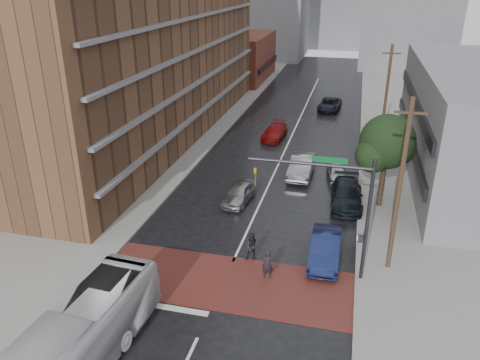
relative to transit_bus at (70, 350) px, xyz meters
The scene contains 19 objects.
ground 8.69m from the transit_bus, 60.63° to the left, with size 160.00×160.00×0.00m, color black.
crosswalk 9.12m from the transit_bus, 62.19° to the left, with size 14.00×5.00×0.02m, color maroon.
sidewalk_west 33.30m from the transit_bus, 102.68° to the left, with size 9.00×90.00×0.15m, color gray.
sidewalk_east 36.08m from the transit_bus, 64.19° to the left, with size 9.00×90.00×0.15m, color gray.
storefront_west 61.98m from the transit_bus, 97.24° to the left, with size 8.00×16.00×7.00m, color brown.
street_tree 23.49m from the transit_bus, 56.88° to the left, with size 4.20×4.10×6.90m.
signal_mast 14.50m from the transit_bus, 44.75° to the left, with size 6.50×0.30×7.20m.
utility_pole_near 17.70m from the transit_bus, 41.40° to the left, with size 1.60×0.26×10.00m.
utility_pole_far 34.23m from the transit_bus, 67.55° to the left, with size 1.60×0.26×10.00m.
transit_bus is the anchor object (origin of this frame).
pedestrian_a 10.98m from the transit_bus, 53.83° to the left, with size 0.65×0.43×1.78m, color black.
pedestrian_b 11.73m from the transit_bus, 63.25° to the left, with size 0.86×0.67×1.77m, color black.
car_travel_a 18.00m from the transit_bus, 81.64° to the left, with size 1.67×4.15×1.41m, color #97999E.
car_travel_b 24.77m from the transit_bus, 74.85° to the left, with size 1.82×5.21×1.72m, color #A2A4A9.
car_travel_c 33.11m from the transit_bus, 85.55° to the left, with size 1.95×4.79×1.39m, color maroon.
suv_travel 46.15m from the transit_bus, 80.89° to the left, with size 2.47×5.35×1.49m, color black.
car_parked_near 14.84m from the transit_bus, 50.64° to the left, with size 1.69×4.85×1.60m, color #141D48.
car_parked_mid 21.86m from the transit_bus, 61.77° to the left, with size 2.22×5.45×1.58m, color black.
car_parked_far 25.63m from the transit_bus, 68.48° to the left, with size 1.49×3.69×1.26m, color #ABB0B3.
Camera 1 is at (6.00, -19.96, 15.44)m, focal length 35.00 mm.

